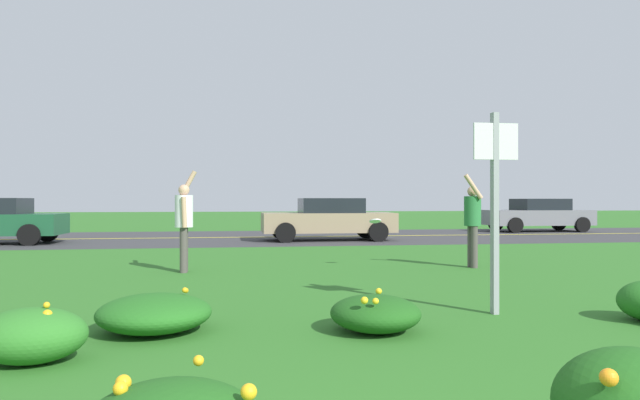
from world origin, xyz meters
TOP-DOWN VIEW (x-y plane):
  - ground_plane at (0.00, 10.23)m, footprint 120.00×120.00m
  - highway_strip at (0.00, 20.46)m, footprint 120.00×9.08m
  - highway_center_stripe at (0.00, 20.46)m, footprint 120.00×0.16m
  - daylily_clump_mid_left at (-2.43, 4.14)m, footprint 0.92×0.75m
  - daylily_clump_front_left at (-1.55, 5.17)m, footprint 1.18×1.21m
  - daylily_clump_mid_center at (0.74, 4.83)m, footprint 0.95×1.00m
  - sign_post_near_path at (2.39, 5.48)m, footprint 0.56×0.10m
  - person_thrower_white_shirt at (-1.63, 10.20)m, footprint 0.40×0.49m
  - person_catcher_green_shirt at (4.15, 10.07)m, footprint 0.44×0.49m
  - frisbee_white at (2.18, 10.38)m, footprint 0.24×0.24m
  - car_gray_leftmost at (12.76, 22.50)m, footprint 4.50×2.00m
  - car_tan_center_left at (2.61, 18.41)m, footprint 4.50×2.00m

SIDE VIEW (x-z plane):
  - ground_plane at x=0.00m, z-range 0.00..0.00m
  - highway_strip at x=0.00m, z-range 0.00..0.01m
  - highway_center_stripe at x=0.00m, z-range 0.01..0.01m
  - daylily_clump_mid_center at x=0.74m, z-range -0.03..0.40m
  - daylily_clump_front_left at x=-1.55m, z-range -0.02..0.41m
  - daylily_clump_mid_left at x=-2.43m, z-range -0.02..0.49m
  - car_gray_leftmost at x=12.76m, z-range 0.01..1.46m
  - car_tan_center_left at x=2.61m, z-range 0.01..1.46m
  - frisbee_white at x=2.18m, z-range 0.90..1.00m
  - person_catcher_green_shirt at x=4.15m, z-range 0.05..1.96m
  - person_thrower_white_shirt at x=-1.63m, z-range 0.03..2.00m
  - sign_post_near_path at x=2.39m, z-range 0.26..2.70m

